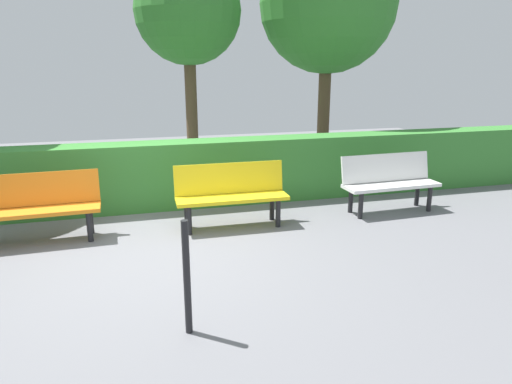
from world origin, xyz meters
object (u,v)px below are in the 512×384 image
object	(u,v)px
bench_white	(389,180)
tree_mid	(188,12)
bench_orange	(39,204)
bench_yellow	(231,192)
tree_near	(328,4)

from	to	relation	value
bench_white	tree_mid	xyz separation A→B (m)	(2.53, -3.26, 2.62)
bench_orange	bench_yellow	bearing A→B (deg)	176.20
bench_yellow	bench_orange	size ratio (longest dim) A/B	1.03
bench_white	bench_orange	size ratio (longest dim) A/B	1.00
bench_orange	tree_near	xyz separation A→B (m)	(-5.15, -3.11, 2.82)
bench_yellow	tree_mid	distance (m)	4.20
bench_yellow	tree_near	xyz separation A→B (m)	(-2.70, -3.19, 2.82)
bench_orange	tree_near	bearing A→B (deg)	-150.88
tree_near	tree_mid	xyz separation A→B (m)	(2.79, -0.10, -0.20)
bench_white	tree_mid	bearing A→B (deg)	-54.31
bench_white	bench_yellow	xyz separation A→B (m)	(2.45, 0.03, 0.00)
bench_orange	tree_mid	world-z (taller)	tree_mid
bench_white	bench_yellow	distance (m)	2.45
bench_white	tree_near	size ratio (longest dim) A/B	0.32
tree_near	tree_mid	size ratio (longest dim) A/B	1.13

